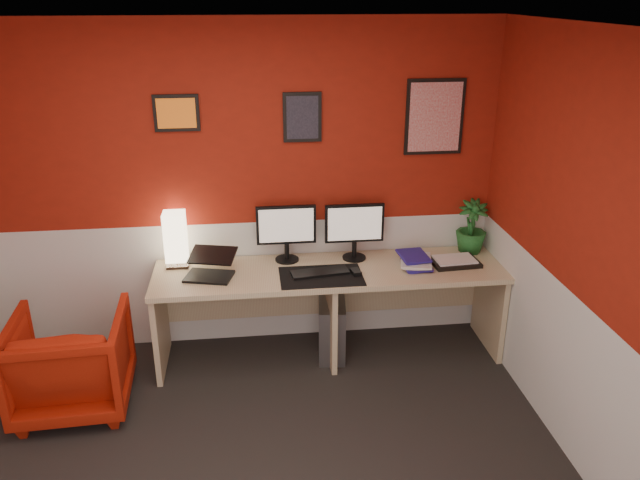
{
  "coord_description": "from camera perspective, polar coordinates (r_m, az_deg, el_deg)",
  "views": [
    {
      "loc": [
        0.13,
        -2.77,
        2.67
      ],
      "look_at": [
        0.6,
        1.21,
        1.05
      ],
      "focal_mm": 35.05,
      "sensor_mm": 36.0,
      "label": 1
    }
  ],
  "objects": [
    {
      "name": "book_bottom",
      "position": [
        4.71,
        7.65,
        -2.34
      ],
      "size": [
        0.21,
        0.27,
        0.02
      ],
      "primitive_type": "imported",
      "rotation": [
        0.0,
        0.0,
        -0.03
      ],
      "color": "navy",
      "rests_on": "desk"
    },
    {
      "name": "laptop",
      "position": [
        4.53,
        -10.18,
        -2.14
      ],
      "size": [
        0.38,
        0.31,
        0.22
      ],
      "primitive_type": "cube",
      "rotation": [
        0.0,
        0.0,
        -0.25
      ],
      "color": "black",
      "rests_on": "desk"
    },
    {
      "name": "book_top",
      "position": [
        4.72,
        7.36,
        -1.58
      ],
      "size": [
        0.22,
        0.29,
        0.03
      ],
      "primitive_type": "imported",
      "rotation": [
        0.0,
        0.0,
        0.07
      ],
      "color": "navy",
      "rests_on": "book_middle"
    },
    {
      "name": "ceiling",
      "position": [
        2.78,
        -9.93,
        18.25
      ],
      "size": [
        4.0,
        3.5,
        0.01
      ],
      "primitive_type": "cube",
      "color": "white",
      "rests_on": "ground"
    },
    {
      "name": "keyboard",
      "position": [
        4.55,
        -0.01,
        -2.96
      ],
      "size": [
        0.44,
        0.2,
        0.02
      ],
      "primitive_type": "cube",
      "rotation": [
        0.0,
        0.0,
        0.14
      ],
      "color": "black",
      "rests_on": "desk_mat"
    },
    {
      "name": "mouse",
      "position": [
        4.55,
        3.28,
        -2.92
      ],
      "size": [
        0.08,
        0.11,
        0.03
      ],
      "primitive_type": "cube",
      "rotation": [
        0.0,
        0.0,
        0.17
      ],
      "color": "black",
      "rests_on": "desk_mat"
    },
    {
      "name": "shoji_lamp",
      "position": [
        4.75,
        -13.03,
        -0.06
      ],
      "size": [
        0.16,
        0.16,
        0.4
      ],
      "primitive_type": "cube",
      "color": "#FFE5B2",
      "rests_on": "desk"
    },
    {
      "name": "book_middle",
      "position": [
        4.73,
        7.4,
        -1.83
      ],
      "size": [
        0.29,
        0.35,
        0.02
      ],
      "primitive_type": "imported",
      "rotation": [
        0.0,
        0.0,
        -0.24
      ],
      "color": "silver",
      "rests_on": "book_bottom"
    },
    {
      "name": "desk_mat",
      "position": [
        4.52,
        0.11,
        -3.32
      ],
      "size": [
        0.6,
        0.38,
        0.01
      ],
      "primitive_type": "cube",
      "color": "black",
      "rests_on": "desk"
    },
    {
      "name": "wall_back",
      "position": [
        4.74,
        -8.02,
        4.38
      ],
      "size": [
        4.0,
        0.01,
        2.5
      ],
      "primitive_type": "cube",
      "color": "maroon",
      "rests_on": "ground"
    },
    {
      "name": "potted_plant",
      "position": [
        5.01,
        13.67,
        1.19
      ],
      "size": [
        0.28,
        0.28,
        0.42
      ],
      "primitive_type": "imported",
      "rotation": [
        0.0,
        0.0,
        -0.19
      ],
      "color": "#19591E",
      "rests_on": "desk"
    },
    {
      "name": "wall_right",
      "position": [
        3.63,
        25.0,
        -3.18
      ],
      "size": [
        0.01,
        3.5,
        2.5
      ],
      "primitive_type": "cube",
      "color": "maroon",
      "rests_on": "ground"
    },
    {
      "name": "pc_tower",
      "position": [
        4.9,
        1.07,
        -7.89
      ],
      "size": [
        0.25,
        0.47,
        0.45
      ],
      "primitive_type": "cube",
      "rotation": [
        0.0,
        0.0,
        -0.11
      ],
      "color": "#99999E",
      "rests_on": "ground"
    },
    {
      "name": "armchair",
      "position": [
        4.58,
        -21.75,
        -10.27
      ],
      "size": [
        0.76,
        0.78,
        0.68
      ],
      "primitive_type": "imported",
      "rotation": [
        0.0,
        0.0,
        3.19
      ],
      "color": "#A61D0A",
      "rests_on": "ground"
    },
    {
      "name": "zen_tray",
      "position": [
        4.83,
        12.18,
        -1.96
      ],
      "size": [
        0.37,
        0.27,
        0.03
      ],
      "primitive_type": "cube",
      "rotation": [
        0.0,
        0.0,
        0.07
      ],
      "color": "black",
      "rests_on": "desk"
    },
    {
      "name": "art_left",
      "position": [
        4.61,
        -12.98,
        11.23
      ],
      "size": [
        0.32,
        0.02,
        0.26
      ],
      "primitive_type": "cube",
      "color": "orange",
      "rests_on": "wall_back"
    },
    {
      "name": "art_center",
      "position": [
        4.61,
        -1.63,
        11.14
      ],
      "size": [
        0.28,
        0.02,
        0.36
      ],
      "primitive_type": "cube",
      "color": "black",
      "rests_on": "wall_back"
    },
    {
      "name": "wainscot_right",
      "position": [
        3.98,
        23.18,
        -13.03
      ],
      "size": [
        0.01,
        3.5,
        1.0
      ],
      "primitive_type": "cube",
      "color": "silver",
      "rests_on": "ground"
    },
    {
      "name": "monitor_left",
      "position": [
        4.69,
        -3.1,
        1.39
      ],
      "size": [
        0.45,
        0.06,
        0.58
      ],
      "primitive_type": "cube",
      "color": "black",
      "rests_on": "desk"
    },
    {
      "name": "art_right",
      "position": [
        4.8,
        10.42,
        10.99
      ],
      "size": [
        0.44,
        0.02,
        0.56
      ],
      "primitive_type": "cube",
      "color": "red",
      "rests_on": "wall_back"
    },
    {
      "name": "monitor_right",
      "position": [
        4.72,
        3.2,
        1.54
      ],
      "size": [
        0.45,
        0.06,
        0.58
      ],
      "primitive_type": "cube",
      "color": "black",
      "rests_on": "desk"
    },
    {
      "name": "wainscot_back",
      "position": [
        5.01,
        -7.57,
        -3.84
      ],
      "size": [
        4.0,
        0.01,
        1.0
      ],
      "primitive_type": "cube",
      "color": "silver",
      "rests_on": "ground"
    },
    {
      "name": "desk",
      "position": [
        4.8,
        0.89,
        -6.66
      ],
      "size": [
        2.6,
        0.65,
        0.73
      ],
      "primitive_type": "cube",
      "color": "tan",
      "rests_on": "ground"
    }
  ]
}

